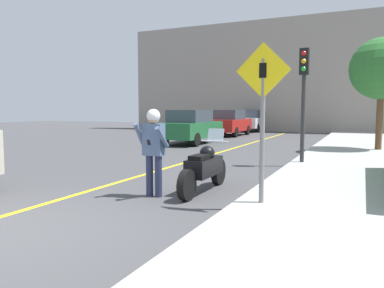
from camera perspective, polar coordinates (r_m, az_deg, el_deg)
name	(u,v)px	position (r m, az deg, el deg)	size (l,w,h in m)	color
sidewalk_curb	(375,199)	(7.63, 26.10, -7.56)	(4.40, 44.00, 0.14)	#9E9E99
road_center_line	(166,168)	(10.90, -3.93, -3.67)	(0.12, 36.00, 0.01)	yellow
building_backdrop	(299,75)	(29.92, 16.03, 10.03)	(28.00, 1.20, 8.59)	gray
motorcycle	(204,168)	(7.70, 1.90, -3.68)	(0.62, 2.26, 1.28)	black
person_biker	(153,143)	(7.26, -5.89, 0.11)	(0.59, 0.47, 1.71)	#282D4C
crossing_sign	(263,107)	(6.28, 10.71, 5.50)	(0.91, 0.08, 2.64)	slate
traffic_light	(304,83)	(11.57, 16.66, 8.89)	(0.26, 0.30, 3.33)	#2D2D30
street_tree	(382,69)	(16.43, 26.93, 10.14)	(2.38, 2.38, 4.33)	brown
parked_car_green	(191,127)	(18.65, -0.16, 2.67)	(1.88, 4.20, 1.68)	black
parked_car_red	(229,123)	(24.59, 5.70, 3.26)	(1.88, 4.20, 1.68)	black
parked_car_white	(251,120)	(29.75, 8.98, 3.56)	(1.88, 4.20, 1.68)	black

